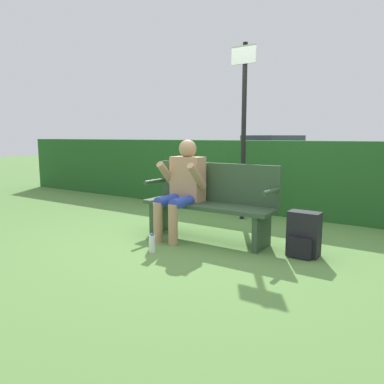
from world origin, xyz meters
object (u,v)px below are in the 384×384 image
Objects in this scene: person_seated at (183,184)px; backpack at (303,235)px; signpost at (244,122)px; park_bench at (210,201)px; water_bottle at (152,243)px; parked_car at (273,152)px.

person_seated is 1.55m from backpack.
signpost is (0.15, 1.33, 0.79)m from person_seated.
signpost is (-0.16, 1.20, 1.00)m from park_bench.
water_bottle is (-0.22, -0.84, -0.37)m from park_bench.
park_bench is 1.57m from signpost.
park_bench is 0.35× the size of parked_car.
person_seated reaches higher than water_bottle.
park_bench reaches higher than water_bottle.
person_seated is 2.55× the size of backpack.
signpost is (-1.34, 1.24, 1.24)m from backpack.
backpack is 1.61m from water_bottle.
park_bench reaches higher than backpack.
water_bottle is 11.97m from parked_car.
park_bench is at bearing -82.18° from signpost.
water_bottle is 0.04× the size of parked_car.
backpack is (1.17, -0.04, -0.24)m from park_bench.
signpost is (0.06, 2.04, 1.36)m from water_bottle.
park_bench is 0.65× the size of signpost.
water_bottle is (0.09, -0.71, -0.57)m from person_seated.
person_seated is at bearing -145.55° from parked_car.
park_bench is at bearing -143.83° from parked_car.
water_bottle is (-1.39, -0.79, -0.13)m from backpack.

